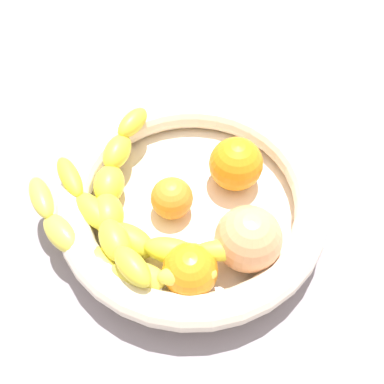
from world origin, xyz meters
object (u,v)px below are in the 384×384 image
at_px(fruit_bowl, 192,201).
at_px(banana_draped_right, 101,252).
at_px(orange_mid_right, 190,271).
at_px(peach_blush, 248,239).
at_px(banana_draped_left, 133,229).
at_px(orange_mid_left, 236,164).
at_px(banana_arching_top, 116,194).
at_px(orange_front, 172,198).

xyz_separation_m(fruit_bowl, banana_draped_right, (0.10, -0.07, 0.02)).
distance_m(orange_mid_right, peach_blush, 0.07).
distance_m(banana_draped_left, orange_mid_left, 0.15).
relative_size(banana_draped_right, banana_arching_top, 1.02).
bearing_deg(peach_blush, banana_draped_right, -70.50).
bearing_deg(orange_mid_left, banana_draped_left, -38.15).
xyz_separation_m(orange_mid_left, orange_mid_right, (0.15, -0.02, -0.00)).
relative_size(fruit_bowl, banana_draped_left, 1.24).
xyz_separation_m(fruit_bowl, orange_front, (0.01, -0.02, 0.01)).
bearing_deg(peach_blush, banana_arching_top, -96.80).
height_order(banana_arching_top, peach_blush, peach_blush).
bearing_deg(orange_mid_right, banana_draped_right, -87.72).
relative_size(orange_front, orange_mid_right, 0.86).
relative_size(fruit_bowl, orange_front, 6.37).
relative_size(fruit_bowl, peach_blush, 4.37).
bearing_deg(orange_mid_right, orange_front, -151.60).
bearing_deg(banana_draped_left, fruit_bowl, 141.95).
height_order(fruit_bowl, orange_mid_left, orange_mid_left).
bearing_deg(orange_mid_left, orange_mid_right, -6.39).
bearing_deg(fruit_bowl, orange_mid_right, 14.26).
bearing_deg(banana_arching_top, peach_blush, 83.20).
distance_m(banana_draped_right, orange_front, 0.10).
distance_m(banana_arching_top, peach_blush, 0.16).
bearing_deg(peach_blush, orange_mid_left, -161.10).
height_order(fruit_bowl, banana_draped_left, banana_draped_left).
bearing_deg(banana_draped_left, orange_mid_right, 66.37).
xyz_separation_m(banana_draped_right, orange_mid_right, (-0.00, 0.10, 0.00)).
xyz_separation_m(banana_draped_right, banana_arching_top, (-0.07, -0.01, 0.01)).
bearing_deg(orange_mid_left, fruit_bowl, -38.26).
bearing_deg(orange_mid_right, orange_mid_left, 173.61).
xyz_separation_m(orange_front, orange_mid_left, (-0.06, 0.06, 0.01)).
bearing_deg(fruit_bowl, banana_arching_top, -70.78).
xyz_separation_m(banana_arching_top, orange_mid_left, (-0.08, 0.13, -0.00)).
relative_size(orange_front, peach_blush, 0.69).
relative_size(banana_draped_left, orange_mid_right, 4.42).
relative_size(banana_draped_left, banana_arching_top, 1.07).
relative_size(banana_arching_top, orange_front, 4.81).
relative_size(fruit_bowl, orange_mid_right, 5.47).
distance_m(banana_arching_top, orange_front, 0.07).
height_order(fruit_bowl, orange_front, orange_front).
xyz_separation_m(fruit_bowl, banana_arching_top, (0.03, -0.08, 0.02)).
bearing_deg(banana_arching_top, fruit_bowl, 109.22).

